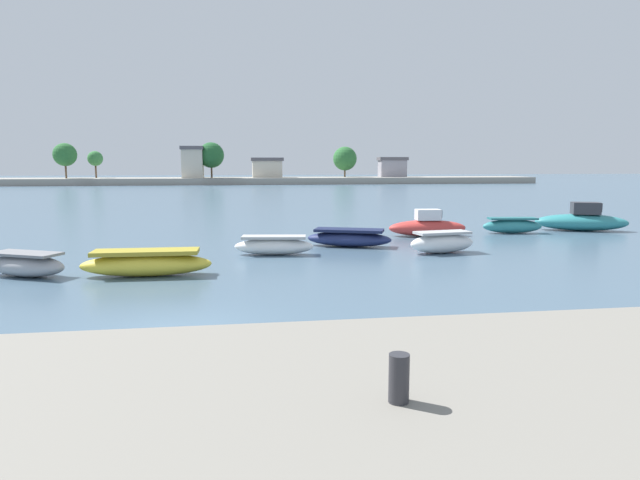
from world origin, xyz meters
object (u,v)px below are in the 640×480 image
(moored_boat_3, at_px, (274,246))
(moored_boat_4, at_px, (349,238))
(mooring_buoy_3, at_px, (584,222))
(mooring_bollard, at_px, (399,378))
(moored_boat_6, at_px, (427,227))
(moored_boat_2, at_px, (146,263))
(moored_boat_7, at_px, (512,226))
(moored_boat_5, at_px, (442,243))
(moored_boat_8, at_px, (582,221))
(moored_boat_1, at_px, (26,265))

(moored_boat_3, relative_size, moored_boat_4, 0.83)
(mooring_buoy_3, bearing_deg, mooring_bollard, -127.02)
(moored_boat_4, xyz_separation_m, moored_boat_6, (5.40, 3.33, 0.13))
(moored_boat_2, distance_m, moored_boat_6, 17.41)
(mooring_bollard, xyz_separation_m, moored_boat_7, (15.03, 25.93, -1.45))
(moored_boat_5, distance_m, moored_boat_8, 14.01)
(moored_boat_8, bearing_deg, moored_boat_1, -140.47)
(mooring_bollard, xyz_separation_m, moored_boat_4, (3.99, 22.04, -1.48))
(moored_boat_4, height_order, mooring_buoy_3, moored_boat_4)
(mooring_buoy_3, bearing_deg, moored_boat_3, -156.74)
(moored_boat_6, height_order, moored_boat_7, moored_boat_6)
(moored_boat_7, distance_m, mooring_buoy_3, 8.19)
(moored_boat_3, xyz_separation_m, moored_boat_6, (9.41, 5.36, 0.13))
(moored_boat_8, bearing_deg, moored_boat_7, -153.28)
(moored_boat_5, xyz_separation_m, mooring_buoy_3, (14.38, 10.31, -0.29))
(moored_boat_1, bearing_deg, mooring_buoy_3, 48.23)
(moored_boat_4, height_order, moored_boat_5, moored_boat_5)
(moored_boat_7, bearing_deg, moored_boat_3, -150.73)
(mooring_bollard, height_order, moored_boat_2, mooring_bollard)
(moored_boat_4, xyz_separation_m, mooring_buoy_3, (18.35, 7.58, -0.23))
(mooring_bollard, xyz_separation_m, mooring_buoy_3, (22.34, 29.62, -1.71))
(moored_boat_4, relative_size, mooring_buoy_3, 11.08)
(mooring_bollard, xyz_separation_m, moored_boat_8, (20.02, 26.45, -1.28))
(mooring_bollard, distance_m, moored_boat_7, 30.01)
(moored_boat_6, xyz_separation_m, mooring_buoy_3, (12.96, 4.25, -0.36))
(moored_boat_8, bearing_deg, moored_boat_3, -141.41)
(moored_boat_3, bearing_deg, moored_boat_8, 25.74)
(moored_boat_7, bearing_deg, moored_boat_8, 13.74)
(moored_boat_2, bearing_deg, moored_boat_6, 34.35)
(moored_boat_7, height_order, moored_boat_8, moored_boat_8)
(moored_boat_2, distance_m, moored_boat_8, 27.34)
(moored_boat_2, xyz_separation_m, moored_boat_3, (5.13, 4.20, -0.05))
(moored_boat_2, bearing_deg, moored_boat_5, 15.98)
(mooring_bollard, relative_size, moored_boat_7, 0.15)
(moored_boat_1, height_order, moored_boat_2, moored_boat_2)
(mooring_bollard, xyz_separation_m, moored_boat_2, (-5.16, 15.81, -1.44))
(moored_boat_2, height_order, moored_boat_5, moored_boat_5)
(moored_boat_2, height_order, mooring_buoy_3, moored_boat_2)
(moored_boat_8, bearing_deg, moored_boat_4, -143.85)
(moored_boat_3, relative_size, mooring_buoy_3, 9.22)
(moored_boat_6, relative_size, moored_boat_7, 1.25)
(moored_boat_2, bearing_deg, moored_boat_3, 40.31)
(moored_boat_3, bearing_deg, moored_boat_5, 2.95)
(moored_boat_4, bearing_deg, mooring_bollard, -79.45)
(moored_boat_8, bearing_deg, moored_boat_5, -128.60)
(moored_boat_5, bearing_deg, moored_boat_4, 136.48)
(moored_boat_2, distance_m, moored_boat_4, 11.07)
(moored_boat_3, xyz_separation_m, moored_boat_5, (7.99, -0.70, 0.07))
(moored_boat_5, relative_size, moored_boat_8, 0.59)
(moored_boat_1, xyz_separation_m, mooring_buoy_3, (31.99, 13.24, -0.24))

